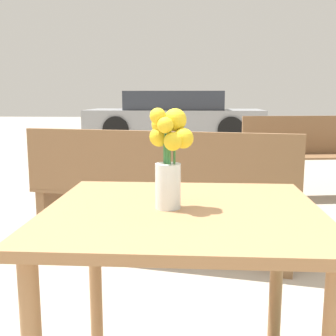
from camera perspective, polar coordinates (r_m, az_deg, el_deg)
name	(u,v)px	position (r m, az deg, el deg)	size (l,w,h in m)	color
table_front	(183,242)	(1.33, 2.00, -10.00)	(0.84, 0.78, 0.72)	#9E7047
flower_vase	(168,156)	(1.27, 0.06, 1.67)	(0.13, 0.13, 0.31)	silver
bench_near	(159,190)	(2.67, -1.20, -3.03)	(1.76, 0.68, 0.85)	brown
bench_middle	(331,152)	(4.77, 21.21, 2.05)	(1.91, 0.63, 0.85)	brown
parked_car	(175,116)	(10.39, 0.90, 7.02)	(4.23, 1.73, 1.17)	gray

